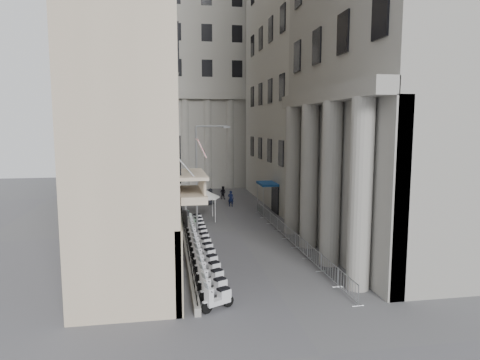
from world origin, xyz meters
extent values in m
plane|color=#535255|center=(0.00, 0.00, 0.00)|extent=(120.00, 120.00, 0.00)
cube|color=beige|center=(-7.50, 22.00, 17.00)|extent=(5.00, 36.00, 34.00)
cube|color=#AEACA4|center=(0.00, 48.00, 15.00)|extent=(22.00, 10.00, 30.00)
cylinder|color=silver|center=(-3.93, 22.81, 1.01)|extent=(0.06, 0.06, 2.02)
cylinder|color=silver|center=(-1.35, 22.81, 1.01)|extent=(0.06, 0.06, 2.02)
cylinder|color=silver|center=(-3.93, 25.39, 1.01)|extent=(0.06, 0.06, 2.02)
cylinder|color=silver|center=(-1.35, 25.39, 1.01)|extent=(0.06, 0.06, 2.02)
cube|color=white|center=(-2.64, 24.10, 2.07)|extent=(2.76, 2.76, 0.11)
cone|color=white|center=(-2.64, 24.10, 2.53)|extent=(3.68, 3.68, 0.92)
cylinder|color=#96999E|center=(-3.39, 16.85, 4.25)|extent=(0.16, 0.16, 8.50)
cylinder|color=#96999E|center=(-2.19, 17.27, 8.50)|extent=(2.45, 0.96, 0.12)
cube|color=#96999E|center=(-1.09, 17.66, 8.44)|extent=(0.58, 0.40, 0.16)
cube|color=black|center=(-4.05, 20.11, 0.83)|extent=(0.50, 0.81, 1.66)
cube|color=#19E54C|center=(-3.93, 20.16, 1.01)|extent=(0.24, 0.57, 0.92)
imported|color=#0D1434|center=(1.11, 29.89, 0.85)|extent=(0.73, 0.62, 1.70)
imported|color=black|center=(0.89, 34.60, 0.76)|extent=(0.94, 0.90, 1.53)
imported|color=black|center=(-0.92, 31.11, 0.91)|extent=(0.92, 0.62, 1.83)
camera|label=1|loc=(-5.56, -14.30, 8.57)|focal=32.00mm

